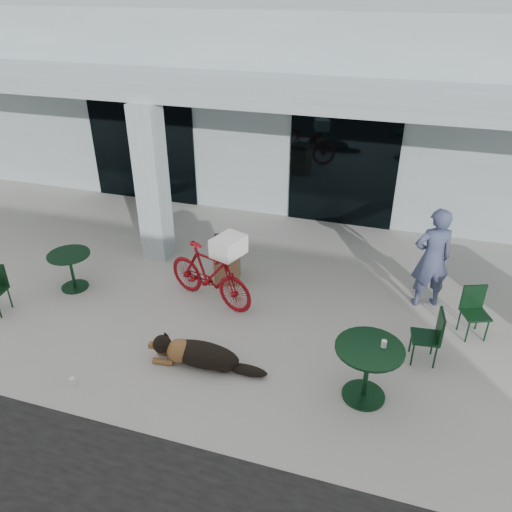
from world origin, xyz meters
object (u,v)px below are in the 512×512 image
(cafe_table_far, at_px, (366,372))
(cafe_chair_far_b, at_px, (425,336))
(bicycle, at_px, (210,275))
(cafe_table_near, at_px, (72,271))
(cafe_chair_far_a, at_px, (475,314))
(dog, at_px, (202,353))
(person, at_px, (432,258))
(trash_receptacle, at_px, (227,260))

(cafe_table_far, distance_m, cafe_chair_far_b, 1.27)
(bicycle, relative_size, cafe_table_near, 2.38)
(cafe_chair_far_b, bearing_deg, bicycle, -104.57)
(cafe_chair_far_a, xyz_separation_m, cafe_chair_far_b, (-0.75, -0.85, 0.01))
(dog, distance_m, cafe_chair_far_a, 4.34)
(bicycle, relative_size, cafe_chair_far_a, 2.13)
(cafe_table_near, height_order, cafe_table_far, cafe_table_far)
(dog, height_order, person, person)
(cafe_chair_far_b, bearing_deg, trash_receptacle, -115.93)
(bicycle, distance_m, cafe_table_near, 2.62)
(cafe_chair_far_b, xyz_separation_m, trash_receptacle, (-3.59, 1.27, -0.01))
(person, bearing_deg, dog, 19.78)
(cafe_table_near, distance_m, trash_receptacle, 2.86)
(dog, bearing_deg, cafe_chair_far_b, 12.33)
(dog, xyz_separation_m, person, (3.12, 2.68, 0.69))
(cafe_table_near, xyz_separation_m, cafe_chair_far_b, (6.22, -0.17, 0.08))
(person, distance_m, trash_receptacle, 3.64)
(person, xyz_separation_m, trash_receptacle, (-3.60, -0.30, -0.49))
(person, bearing_deg, cafe_table_far, 53.04)
(cafe_table_near, relative_size, cafe_table_far, 0.83)
(cafe_chair_far_b, height_order, person, person)
(dog, height_order, cafe_table_far, cafe_table_far)
(dog, bearing_deg, cafe_chair_far_a, 19.63)
(cafe_table_near, bearing_deg, trash_receptacle, 22.72)
(bicycle, height_order, cafe_table_near, bicycle)
(bicycle, height_order, person, person)
(cafe_table_far, distance_m, cafe_chair_far_a, 2.40)
(cafe_chair_far_a, bearing_deg, dog, -175.12)
(cafe_chair_far_b, bearing_deg, dog, -76.84)
(cafe_chair_far_b, bearing_deg, cafe_table_near, -97.93)
(bicycle, relative_size, cafe_chair_far_b, 2.07)
(cafe_table_near, relative_size, cafe_chair_far_a, 0.90)
(cafe_chair_far_b, bearing_deg, cafe_chair_far_a, 132.14)
(cafe_table_near, relative_size, trash_receptacle, 0.88)
(bicycle, relative_size, cafe_table_far, 1.98)
(dog, height_order, cafe_chair_far_a, cafe_chair_far_a)
(cafe_table_near, xyz_separation_m, trash_receptacle, (2.64, 1.10, 0.07))
(bicycle, xyz_separation_m, trash_receptacle, (0.05, 0.75, -0.11))
(cafe_table_far, bearing_deg, person, 73.86)
(cafe_table_far, height_order, trash_receptacle, trash_receptacle)
(bicycle, xyz_separation_m, cafe_chair_far_a, (4.38, 0.33, -0.12))
(bicycle, height_order, trash_receptacle, bicycle)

